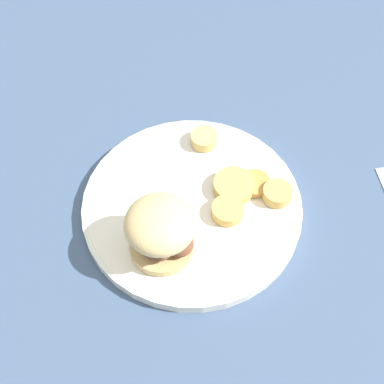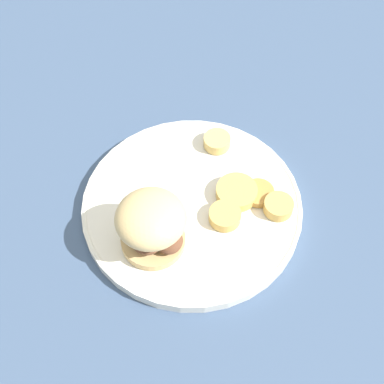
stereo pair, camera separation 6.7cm
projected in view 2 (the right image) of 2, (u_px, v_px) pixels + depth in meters
name	position (u px, v px, depth m)	size (l,w,h in m)	color
ground_plane	(192.00, 210.00, 0.71)	(4.00, 4.00, 0.00)	#3D5170
dinner_plate	(192.00, 206.00, 0.70)	(0.29, 0.29, 0.02)	white
sandwich	(151.00, 225.00, 0.62)	(0.09, 0.08, 0.08)	tan
potato_round_0	(217.00, 141.00, 0.74)	(0.04, 0.04, 0.02)	#DBB766
potato_round_1	(237.00, 192.00, 0.69)	(0.05, 0.05, 0.01)	tan
potato_round_2	(225.00, 216.00, 0.67)	(0.04, 0.04, 0.01)	tan
potato_round_3	(278.00, 206.00, 0.68)	(0.04, 0.04, 0.02)	tan
potato_round_4	(258.00, 193.00, 0.69)	(0.04, 0.04, 0.01)	#BC8942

